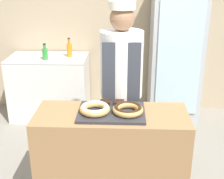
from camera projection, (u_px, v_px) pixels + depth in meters
name	position (u px, v px, depth m)	size (l,w,h in m)	color
wall_back	(118.00, 20.00, 4.46)	(8.00, 0.06, 2.70)	tan
display_counter	(112.00, 159.00, 2.80)	(1.31, 0.52, 0.90)	#997047
serving_tray	(112.00, 112.00, 2.63)	(0.56, 0.41, 0.02)	#2D2D33
donut_light_glaze	(95.00, 108.00, 2.60)	(0.26, 0.26, 0.06)	tan
donut_chocolate_glaze	(128.00, 109.00, 2.59)	(0.26, 0.26, 0.06)	tan
brownie_back_left	(105.00, 102.00, 2.76)	(0.09, 0.09, 0.03)	black
brownie_back_right	(119.00, 103.00, 2.75)	(0.09, 0.09, 0.03)	black
baker_person	(121.00, 88.00, 3.10)	(0.41, 0.41, 1.77)	#4C4C51
beverage_fridge	(175.00, 57.00, 4.23)	(0.67, 0.63, 1.85)	#ADB2B7
chest_freezer	(50.00, 87.00, 4.48)	(1.08, 0.62, 0.90)	silver
bottle_green	(45.00, 54.00, 4.16)	(0.07, 0.07, 0.22)	#2D8C38
bottle_orange	(69.00, 50.00, 4.29)	(0.07, 0.07, 0.26)	orange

